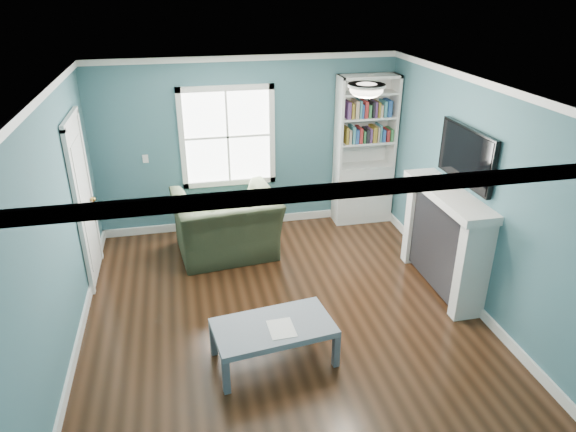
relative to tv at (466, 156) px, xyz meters
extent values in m
plane|color=black|center=(-2.20, -0.20, -1.72)|extent=(5.00, 5.00, 0.00)
plane|color=#406C77|center=(-2.20, 2.30, -0.43)|extent=(4.50, 0.00, 4.50)
plane|color=#406C77|center=(-2.20, -2.70, -0.43)|extent=(4.50, 0.00, 4.50)
plane|color=#406C77|center=(-4.45, -0.20, -0.43)|extent=(0.00, 5.00, 5.00)
plane|color=#406C77|center=(0.05, -0.20, -0.43)|extent=(0.00, 5.00, 5.00)
plane|color=white|center=(-2.20, -0.20, 0.88)|extent=(5.00, 5.00, 0.00)
cube|color=white|center=(-2.20, 2.28, -1.66)|extent=(4.50, 0.03, 0.12)
cube|color=white|center=(-4.44, -0.20, -1.66)|extent=(0.03, 5.00, 0.12)
cube|color=white|center=(0.03, -0.20, -1.66)|extent=(0.03, 5.00, 0.12)
cube|color=white|center=(-2.20, 2.28, 0.84)|extent=(4.50, 0.04, 0.08)
cube|color=white|center=(-2.20, -2.68, 0.84)|extent=(4.50, 0.04, 0.08)
cube|color=white|center=(-4.43, -0.20, 0.84)|extent=(0.04, 5.00, 0.08)
cube|color=white|center=(0.03, -0.20, 0.84)|extent=(0.04, 5.00, 0.08)
cube|color=white|center=(-2.50, 2.29, -0.27)|extent=(1.24, 0.01, 1.34)
cube|color=white|center=(-3.16, 2.28, -0.27)|extent=(0.08, 0.06, 1.50)
cube|color=white|center=(-1.84, 2.28, -0.27)|extent=(0.08, 0.06, 1.50)
cube|color=white|center=(-2.50, 2.28, -0.98)|extent=(1.40, 0.06, 0.08)
cube|color=white|center=(-2.50, 2.28, 0.44)|extent=(1.40, 0.06, 0.08)
cube|color=white|center=(-2.50, 2.28, -0.27)|extent=(1.24, 0.03, 0.03)
cube|color=white|center=(-2.50, 2.28, -0.27)|extent=(0.03, 0.03, 1.34)
cube|color=silver|center=(-0.43, 2.10, -1.27)|extent=(0.90, 0.35, 0.90)
cube|color=silver|center=(-0.86, 2.10, -0.12)|extent=(0.04, 0.35, 1.40)
cube|color=silver|center=(0.00, 2.10, -0.12)|extent=(0.04, 0.35, 1.40)
cube|color=silver|center=(-0.43, 2.26, -0.12)|extent=(0.90, 0.02, 1.40)
cube|color=silver|center=(-0.43, 2.10, 0.55)|extent=(0.90, 0.35, 0.04)
cube|color=silver|center=(-0.43, 2.10, -0.80)|extent=(0.84, 0.33, 0.03)
cube|color=silver|center=(-0.43, 2.10, -0.42)|extent=(0.84, 0.33, 0.03)
cube|color=silver|center=(-0.43, 2.10, -0.04)|extent=(0.84, 0.33, 0.03)
cube|color=silver|center=(-0.43, 2.10, 0.32)|extent=(0.84, 0.33, 0.03)
cube|color=olive|center=(-0.43, 2.08, -0.30)|extent=(0.70, 0.25, 0.22)
cube|color=tan|center=(-0.43, 2.08, 0.08)|extent=(0.70, 0.25, 0.22)
cylinder|color=beige|center=(-0.43, 2.05, 0.46)|extent=(0.26, 0.06, 0.26)
cube|color=black|center=(-0.11, 0.00, -1.12)|extent=(0.30, 1.20, 1.10)
cube|color=black|center=(-0.13, 0.00, -1.32)|extent=(0.22, 0.65, 0.70)
cube|color=silver|center=(-0.13, -0.67, -1.12)|extent=(0.36, 0.16, 1.20)
cube|color=silver|center=(-0.13, 0.67, -1.12)|extent=(0.36, 0.16, 1.20)
cube|color=silver|center=(-0.15, 0.00, -0.47)|extent=(0.44, 1.58, 0.10)
cube|color=black|center=(0.00, 0.00, 0.00)|extent=(0.06, 1.10, 0.65)
cube|color=silver|center=(-4.43, 1.20, -0.70)|extent=(0.04, 0.80, 2.05)
cube|color=white|center=(-4.42, 0.75, -0.70)|extent=(0.05, 0.08, 2.13)
cube|color=white|center=(-4.42, 1.65, -0.70)|extent=(0.05, 0.08, 2.13)
cube|color=white|center=(-4.42, 1.20, 0.36)|extent=(0.05, 0.98, 0.08)
sphere|color=#BF8C3F|center=(-4.37, 1.50, -0.77)|extent=(0.07, 0.07, 0.07)
ellipsoid|color=white|center=(-1.30, -0.10, 0.82)|extent=(0.34, 0.34, 0.15)
cylinder|color=white|center=(-1.30, -0.10, 0.86)|extent=(0.38, 0.38, 0.03)
cube|color=white|center=(-3.70, 2.28, -0.52)|extent=(0.08, 0.01, 0.12)
imported|color=#262E1D|center=(-2.66, 1.40, -1.13)|extent=(1.46, 1.04, 1.20)
cube|color=#505560|center=(-2.96, -1.30, -1.54)|extent=(0.07, 0.07, 0.37)
cube|color=#505560|center=(-1.85, -1.16, -1.54)|extent=(0.07, 0.07, 0.37)
cube|color=#505560|center=(-3.03, -0.72, -1.54)|extent=(0.07, 0.07, 0.37)
cube|color=#505560|center=(-1.92, -0.58, -1.54)|extent=(0.07, 0.07, 0.37)
cube|color=slate|center=(-2.44, -0.94, -1.33)|extent=(1.26, 0.79, 0.06)
cube|color=white|center=(-2.37, -1.01, -1.29)|extent=(0.26, 0.33, 0.00)
camera|label=1|loc=(-3.18, -5.04, 1.84)|focal=32.00mm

